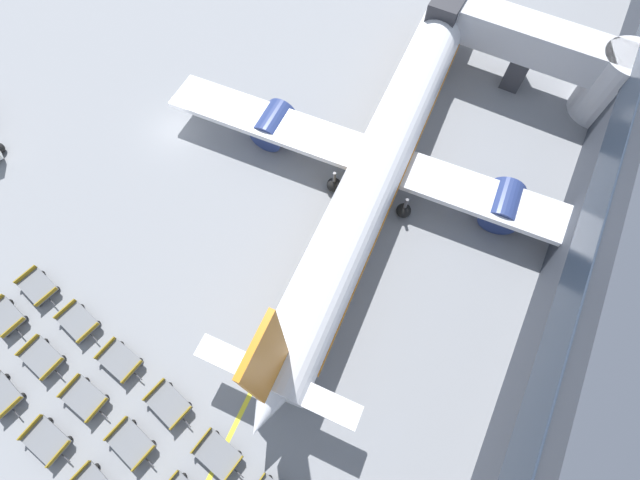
{
  "coord_description": "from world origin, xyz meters",
  "views": [
    {
      "loc": [
        21.65,
        -15.53,
        27.92
      ],
      "look_at": [
        15.56,
        -4.19,
        1.52
      ],
      "focal_mm": 24.0,
      "sensor_mm": 36.0,
      "label": 1
    }
  ],
  "objects_px": {
    "baggage_dolly_row_mid_a_col_a": "(5,317)",
    "baggage_dolly_row_mid_b_col_e": "(218,455)",
    "airplane": "(387,146)",
    "baggage_dolly_row_near_col_b": "(1,395)",
    "baggage_dolly_row_mid_a_col_d": "(131,443)",
    "baggage_dolly_row_mid_b_col_d": "(169,404)",
    "baggage_dolly_row_mid_b_col_a": "(38,287)",
    "baggage_dolly_row_mid_b_col_c": "(120,361)",
    "baggage_dolly_row_mid_a_col_c": "(85,398)",
    "baggage_dolly_row_mid_b_col_b": "(78,322)",
    "baggage_dolly_row_near_col_c": "(47,441)",
    "baggage_dolly_row_mid_a_col_b": "(42,358)"
  },
  "relations": [
    {
      "from": "baggage_dolly_row_mid_a_col_a",
      "to": "baggage_dolly_row_mid_b_col_e",
      "type": "height_order",
      "value": "same"
    },
    {
      "from": "airplane",
      "to": "baggage_dolly_row_near_col_b",
      "type": "distance_m",
      "value": 29.76
    },
    {
      "from": "baggage_dolly_row_mid_a_col_d",
      "to": "baggage_dolly_row_mid_b_col_d",
      "type": "xyz_separation_m",
      "value": [
        0.6,
        2.75,
        0.0
      ]
    },
    {
      "from": "baggage_dolly_row_mid_b_col_a",
      "to": "baggage_dolly_row_mid_b_col_e",
      "type": "bearing_deg",
      "value": -9.16
    },
    {
      "from": "airplane",
      "to": "baggage_dolly_row_mid_b_col_d",
      "type": "relative_size",
      "value": 12.8
    },
    {
      "from": "baggage_dolly_row_near_col_b",
      "to": "baggage_dolly_row_mid_b_col_c",
      "type": "xyz_separation_m",
      "value": [
        5.05,
        5.03,
        0.0
      ]
    },
    {
      "from": "airplane",
      "to": "baggage_dolly_row_mid_a_col_c",
      "type": "distance_m",
      "value": 25.84
    },
    {
      "from": "baggage_dolly_row_mid_b_col_c",
      "to": "baggage_dolly_row_mid_b_col_d",
      "type": "xyz_separation_m",
      "value": [
        4.25,
        -0.62,
        0.0
      ]
    },
    {
      "from": "baggage_dolly_row_mid_a_col_c",
      "to": "baggage_dolly_row_mid_b_col_b",
      "type": "xyz_separation_m",
      "value": [
        -3.6,
        3.41,
        0.0
      ]
    },
    {
      "from": "baggage_dolly_row_mid_a_col_a",
      "to": "baggage_dolly_row_mid_b_col_d",
      "type": "distance_m",
      "value": 12.78
    },
    {
      "from": "baggage_dolly_row_near_col_c",
      "to": "baggage_dolly_row_mid_a_col_c",
      "type": "height_order",
      "value": "same"
    },
    {
      "from": "baggage_dolly_row_mid_a_col_a",
      "to": "baggage_dolly_row_mid_a_col_c",
      "type": "xyz_separation_m",
      "value": [
        8.08,
        -1.39,
        0.0
      ]
    },
    {
      "from": "baggage_dolly_row_mid_a_col_c",
      "to": "baggage_dolly_row_mid_b_col_d",
      "type": "xyz_separation_m",
      "value": [
        4.67,
        2.15,
        0.0
      ]
    },
    {
      "from": "baggage_dolly_row_mid_a_col_a",
      "to": "baggage_dolly_row_mid_b_col_a",
      "type": "distance_m",
      "value": 2.6
    },
    {
      "from": "baggage_dolly_row_near_col_c",
      "to": "baggage_dolly_row_mid_a_col_b",
      "type": "bearing_deg",
      "value": 137.25
    },
    {
      "from": "baggage_dolly_row_near_col_c",
      "to": "baggage_dolly_row_mid_b_col_e",
      "type": "xyz_separation_m",
      "value": [
        9.19,
        4.11,
        0.0
      ]
    },
    {
      "from": "baggage_dolly_row_mid_a_col_b",
      "to": "baggage_dolly_row_mid_b_col_d",
      "type": "xyz_separation_m",
      "value": [
        8.7,
        1.58,
        0.0
      ]
    },
    {
      "from": "baggage_dolly_row_mid_a_col_c",
      "to": "baggage_dolly_row_mid_b_col_a",
      "type": "relative_size",
      "value": 0.99
    },
    {
      "from": "baggage_dolly_row_mid_a_col_c",
      "to": "airplane",
      "type": "bearing_deg",
      "value": 70.06
    },
    {
      "from": "airplane",
      "to": "baggage_dolly_row_mid_a_col_d",
      "type": "bearing_deg",
      "value": -100.75
    },
    {
      "from": "airplane",
      "to": "baggage_dolly_row_mid_a_col_d",
      "type": "distance_m",
      "value": 25.35
    },
    {
      "from": "baggage_dolly_row_near_col_b",
      "to": "baggage_dolly_row_mid_a_col_d",
      "type": "height_order",
      "value": "same"
    },
    {
      "from": "baggage_dolly_row_mid_b_col_a",
      "to": "baggage_dolly_row_mid_b_col_c",
      "type": "relative_size",
      "value": 1.01
    },
    {
      "from": "baggage_dolly_row_near_col_c",
      "to": "baggage_dolly_row_mid_a_col_a",
      "type": "xyz_separation_m",
      "value": [
        -7.73,
        4.21,
        0.0
      ]
    },
    {
      "from": "baggage_dolly_row_mid_a_col_c",
      "to": "baggage_dolly_row_mid_b_col_e",
      "type": "bearing_deg",
      "value": 8.29
    },
    {
      "from": "baggage_dolly_row_mid_a_col_d",
      "to": "baggage_dolly_row_near_col_c",
      "type": "bearing_deg",
      "value": -153.33
    },
    {
      "from": "airplane",
      "to": "baggage_dolly_row_near_col_b",
      "type": "bearing_deg",
      "value": -116.87
    },
    {
      "from": "baggage_dolly_row_mid_b_col_b",
      "to": "baggage_dolly_row_near_col_c",
      "type": "bearing_deg",
      "value": -62.52
    },
    {
      "from": "baggage_dolly_row_near_col_c",
      "to": "baggage_dolly_row_mid_b_col_a",
      "type": "relative_size",
      "value": 0.99
    },
    {
      "from": "baggage_dolly_row_mid_a_col_a",
      "to": "baggage_dolly_row_mid_b_col_c",
      "type": "distance_m",
      "value": 8.61
    },
    {
      "from": "baggage_dolly_row_mid_b_col_b",
      "to": "baggage_dolly_row_mid_b_col_e",
      "type": "bearing_deg",
      "value": -9.69
    },
    {
      "from": "baggage_dolly_row_mid_a_col_c",
      "to": "baggage_dolly_row_mid_b_col_a",
      "type": "bearing_deg",
      "value": 152.78
    },
    {
      "from": "baggage_dolly_row_mid_a_col_d",
      "to": "baggage_dolly_row_mid_b_col_e",
      "type": "distance_m",
      "value": 5.13
    },
    {
      "from": "baggage_dolly_row_near_col_b",
      "to": "baggage_dolly_row_mid_a_col_c",
      "type": "xyz_separation_m",
      "value": [
        4.63,
        2.27,
        0.0
      ]
    },
    {
      "from": "baggage_dolly_row_near_col_b",
      "to": "baggage_dolly_row_mid_b_col_d",
      "type": "xyz_separation_m",
      "value": [
        9.3,
        4.42,
        0.0
      ]
    },
    {
      "from": "airplane",
      "to": "baggage_dolly_row_mid_b_col_c",
      "type": "distance_m",
      "value": 23.12
    },
    {
      "from": "baggage_dolly_row_mid_a_col_d",
      "to": "airplane",
      "type": "bearing_deg",
      "value": 79.25
    },
    {
      "from": "baggage_dolly_row_near_col_b",
      "to": "baggage_dolly_row_mid_b_col_a",
      "type": "bearing_deg",
      "value": 116.16
    },
    {
      "from": "baggage_dolly_row_mid_b_col_a",
      "to": "baggage_dolly_row_mid_b_col_c",
      "type": "xyz_separation_m",
      "value": [
        8.11,
        -1.19,
        0.0
      ]
    },
    {
      "from": "baggage_dolly_row_mid_a_col_c",
      "to": "baggage_dolly_row_mid_b_col_b",
      "type": "relative_size",
      "value": 0.99
    },
    {
      "from": "baggage_dolly_row_mid_a_col_a",
      "to": "baggage_dolly_row_mid_a_col_b",
      "type": "distance_m",
      "value": 4.13
    },
    {
      "from": "baggage_dolly_row_mid_b_col_c",
      "to": "baggage_dolly_row_mid_b_col_e",
      "type": "xyz_separation_m",
      "value": [
        8.41,
        -1.48,
        0.0
      ]
    },
    {
      "from": "baggage_dolly_row_mid_b_col_b",
      "to": "baggage_dolly_row_mid_a_col_b",
      "type": "bearing_deg",
      "value": -98.62
    },
    {
      "from": "airplane",
      "to": "baggage_dolly_row_near_col_b",
      "type": "relative_size",
      "value": 12.8
    },
    {
      "from": "baggage_dolly_row_near_col_b",
      "to": "baggage_dolly_row_mid_b_col_d",
      "type": "bearing_deg",
      "value": 25.39
    },
    {
      "from": "baggage_dolly_row_mid_a_col_b",
      "to": "baggage_dolly_row_mid_b_col_d",
      "type": "bearing_deg",
      "value": 10.26
    },
    {
      "from": "baggage_dolly_row_mid_a_col_a",
      "to": "baggage_dolly_row_mid_b_col_a",
      "type": "relative_size",
      "value": 1.0
    },
    {
      "from": "airplane",
      "to": "baggage_dolly_row_near_col_c",
      "type": "xyz_separation_m",
      "value": [
        -9.13,
        -27.01,
        -2.39
      ]
    },
    {
      "from": "baggage_dolly_row_near_col_c",
      "to": "airplane",
      "type": "bearing_deg",
      "value": 71.33
    },
    {
      "from": "baggage_dolly_row_mid_b_col_c",
      "to": "baggage_dolly_row_mid_a_col_b",
      "type": "bearing_deg",
      "value": -153.78
    }
  ]
}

